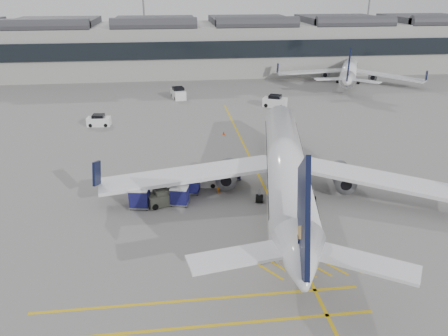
{
  "coord_description": "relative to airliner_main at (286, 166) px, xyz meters",
  "views": [
    {
      "loc": [
        0.77,
        -33.46,
        19.48
      ],
      "look_at": [
        5.28,
        2.88,
        4.0
      ],
      "focal_mm": 35.0,
      "sensor_mm": 36.0,
      "label": 1
    }
  ],
  "objects": [
    {
      "name": "ground",
      "position": [
        -11.61,
        -4.7,
        -3.11
      ],
      "size": [
        220.0,
        220.0,
        0.0
      ],
      "primitive_type": "plane",
      "color": "gray",
      "rests_on": "ground"
    },
    {
      "name": "terminal",
      "position": [
        -11.61,
        67.22,
        3.03
      ],
      "size": [
        200.0,
        20.45,
        12.4
      ],
      "color": "#9E9E99",
      "rests_on": "ground"
    },
    {
      "name": "light_masts",
      "position": [
        -13.28,
        81.3,
        11.38
      ],
      "size": [
        113.0,
        0.6,
        25.45
      ],
      "color": "slate",
      "rests_on": "ground"
    },
    {
      "name": "apron_markings",
      "position": [
        -1.61,
        5.3,
        -3.1
      ],
      "size": [
        0.25,
        60.0,
        0.01
      ],
      "primitive_type": "cube",
      "color": "gold",
      "rests_on": "ground"
    },
    {
      "name": "airliner_main",
      "position": [
        0.0,
        0.0,
        0.0
      ],
      "size": [
        35.7,
        39.38,
        10.58
      ],
      "rotation": [
        0.0,
        0.0,
        -0.2
      ],
      "color": "white",
      "rests_on": "ground"
    },
    {
      "name": "airliner_far",
      "position": [
        27.2,
        51.49,
        -0.5
      ],
      "size": [
        28.36,
        31.32,
        8.9
      ],
      "rotation": [
        0.0,
        0.0,
        -0.41
      ],
      "color": "white",
      "rests_on": "ground"
    },
    {
      "name": "belt_loader",
      "position": [
        -8.48,
        3.44,
        -2.51
      ],
      "size": [
        5.15,
        2.2,
        2.06
      ],
      "rotation": [
        0.0,
        0.0,
        -0.14
      ],
      "color": "silver",
      "rests_on": "ground"
    },
    {
      "name": "baggage_cart_a",
      "position": [
        -4.57,
        4.47,
        -2.22
      ],
      "size": [
        1.64,
        1.37,
        1.66
      ],
      "rotation": [
        0.0,
        0.0,
        0.05
      ],
      "color": "gray",
      "rests_on": "ground"
    },
    {
      "name": "baggage_cart_b",
      "position": [
        -10.46,
        -0.76,
        -2.14
      ],
      "size": [
        2.01,
        1.79,
        1.8
      ],
      "rotation": [
        0.0,
        0.0,
        -0.25
      ],
      "color": "gray",
      "rests_on": "ground"
    },
    {
      "name": "baggage_cart_c",
      "position": [
        -9.16,
        1.56,
        -2.23
      ],
      "size": [
        1.85,
        1.66,
        1.63
      ],
      "rotation": [
        0.0,
        0.0,
        -0.28
      ],
      "color": "gray",
      "rests_on": "ground"
    },
    {
      "name": "baggage_cart_d",
      "position": [
        -14.19,
        -0.89,
        -2.05
      ],
      "size": [
        2.12,
        1.85,
        1.98
      ],
      "rotation": [
        0.0,
        0.0,
        -0.18
      ],
      "color": "gray",
      "rests_on": "ground"
    },
    {
      "name": "ramp_agent_a",
      "position": [
        -6.46,
        1.22,
        -2.26
      ],
      "size": [
        0.68,
        0.74,
        1.69
      ],
      "primitive_type": "imported",
      "rotation": [
        0.0,
        0.0,
        0.99
      ],
      "color": "orange",
      "rests_on": "ground"
    },
    {
      "name": "ramp_agent_b",
      "position": [
        -6.13,
        2.29,
        -2.19
      ],
      "size": [
        1.03,
        0.88,
        1.85
      ],
      "primitive_type": "imported",
      "rotation": [
        0.0,
        0.0,
        3.36
      ],
      "color": "orange",
      "rests_on": "ground"
    },
    {
      "name": "pushback_tug",
      "position": [
        -12.15,
        -0.55,
        -2.43
      ],
      "size": [
        3.16,
        2.56,
        1.54
      ],
      "rotation": [
        0.0,
        0.0,
        0.39
      ],
      "color": "#545649",
      "rests_on": "ground"
    },
    {
      "name": "safety_cone_nose",
      "position": [
        -3.74,
        19.43,
        -2.85
      ],
      "size": [
        0.38,
        0.38,
        0.53
      ],
      "primitive_type": "cone",
      "color": "#F24C0A",
      "rests_on": "ground"
    },
    {
      "name": "safety_cone_engine",
      "position": [
        -0.57,
        -0.48,
        -2.87
      ],
      "size": [
        0.35,
        0.35,
        0.48
      ],
      "primitive_type": "cone",
      "color": "#F24C0A",
      "rests_on": "ground"
    },
    {
      "name": "service_van_left",
      "position": [
        -21.61,
        25.95,
        -2.34
      ],
      "size": [
        3.46,
        1.93,
        1.71
      ],
      "rotation": [
        0.0,
        0.0,
        -0.08
      ],
      "color": "white",
      "rests_on": "ground"
    },
    {
      "name": "service_van_mid",
      "position": [
        -9.44,
        41.38,
        -2.18
      ],
      "size": [
        2.83,
        4.4,
        2.09
      ],
      "rotation": [
        0.0,
        0.0,
        1.78
      ],
      "color": "white",
      "rests_on": "ground"
    },
    {
      "name": "service_van_right",
      "position": [
        6.83,
        33.38,
        -2.2
      ],
      "size": [
        4.43,
        3.54,
        2.04
      ],
      "rotation": [
        0.0,
        0.0,
        -0.46
      ],
      "color": "white",
      "rests_on": "ground"
    }
  ]
}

